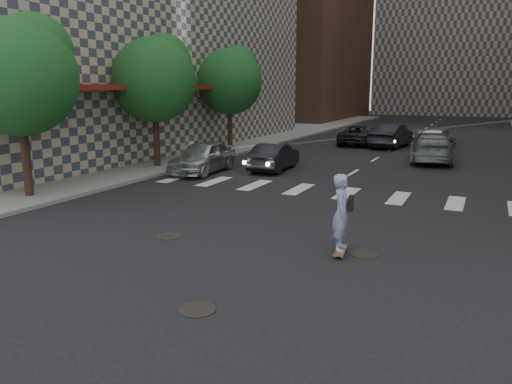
% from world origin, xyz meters
% --- Properties ---
extents(ground, '(160.00, 160.00, 0.00)m').
position_xyz_m(ground, '(0.00, 0.00, 0.00)').
color(ground, black).
rests_on(ground, ground).
extents(sidewalk_left, '(13.00, 80.00, 0.15)m').
position_xyz_m(sidewalk_left, '(-14.50, 20.00, 0.07)').
color(sidewalk_left, gray).
rests_on(sidewalk_left, ground).
extents(tree_a, '(4.20, 4.20, 6.60)m').
position_xyz_m(tree_a, '(-9.45, 3.14, 4.65)').
color(tree_a, '#382619').
rests_on(tree_a, sidewalk_left).
extents(tree_b, '(4.20, 4.20, 6.60)m').
position_xyz_m(tree_b, '(-9.45, 11.14, 4.65)').
color(tree_b, '#382619').
rests_on(tree_b, sidewalk_left).
extents(tree_c, '(4.20, 4.20, 6.60)m').
position_xyz_m(tree_c, '(-9.45, 19.14, 4.65)').
color(tree_c, '#382619').
rests_on(tree_c, sidewalk_left).
extents(manhole_a, '(0.70, 0.70, 0.02)m').
position_xyz_m(manhole_a, '(1.20, -2.50, 0.01)').
color(manhole_a, black).
rests_on(manhole_a, ground).
extents(manhole_b, '(0.70, 0.70, 0.02)m').
position_xyz_m(manhole_b, '(-2.00, 1.20, 0.01)').
color(manhole_b, black).
rests_on(manhole_b, ground).
extents(manhole_c, '(0.70, 0.70, 0.02)m').
position_xyz_m(manhole_c, '(3.30, 2.00, 0.01)').
color(manhole_c, black).
rests_on(manhole_c, ground).
extents(skateboarder, '(0.56, 1.05, 2.04)m').
position_xyz_m(skateboarder, '(2.76, 1.81, 1.07)').
color(skateboarder, brown).
rests_on(skateboarder, ground).
extents(silver_sedan, '(2.10, 4.69, 1.56)m').
position_xyz_m(silver_sedan, '(-6.69, 10.88, 0.78)').
color(silver_sedan, silver).
rests_on(silver_sedan, ground).
extents(traffic_car_a, '(1.73, 4.22, 1.36)m').
position_xyz_m(traffic_car_a, '(-3.79, 13.00, 0.68)').
color(traffic_car_a, black).
rests_on(traffic_car_a, ground).
extents(traffic_car_b, '(2.97, 5.90, 1.64)m').
position_xyz_m(traffic_car_b, '(3.04, 19.43, 0.82)').
color(traffic_car_b, slate).
rests_on(traffic_car_b, ground).
extents(traffic_car_c, '(2.54, 5.09, 1.39)m').
position_xyz_m(traffic_car_c, '(-2.68, 26.00, 0.69)').
color(traffic_car_c, black).
rests_on(traffic_car_c, ground).
extents(traffic_car_d, '(2.50, 4.96, 1.62)m').
position_xyz_m(traffic_car_d, '(2.78, 24.44, 0.81)').
color(traffic_car_d, silver).
rests_on(traffic_car_d, ground).
extents(traffic_car_e, '(2.31, 5.18, 1.65)m').
position_xyz_m(traffic_car_e, '(-0.25, 25.36, 0.83)').
color(traffic_car_e, black).
rests_on(traffic_car_e, ground).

